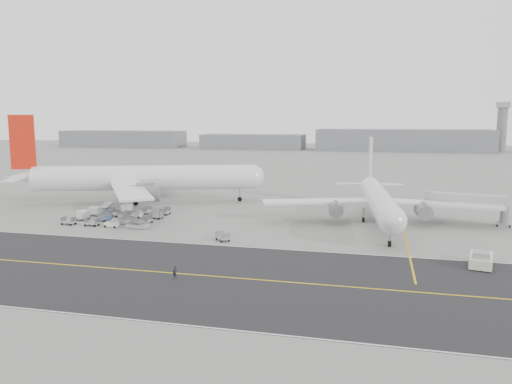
% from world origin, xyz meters
% --- Properties ---
extents(ground, '(700.00, 700.00, 0.00)m').
position_xyz_m(ground, '(0.00, 0.00, 0.00)').
color(ground, gray).
rests_on(ground, ground).
extents(taxiway, '(220.00, 59.00, 0.03)m').
position_xyz_m(taxiway, '(5.02, -17.98, 0.01)').
color(taxiway, '#27272A').
rests_on(taxiway, ground).
extents(horizon_buildings, '(520.00, 28.00, 28.00)m').
position_xyz_m(horizon_buildings, '(30.00, 260.00, 0.00)').
color(horizon_buildings, gray).
rests_on(horizon_buildings, ground).
extents(control_tower, '(7.00, 7.00, 31.25)m').
position_xyz_m(control_tower, '(100.00, 265.00, 16.25)').
color(control_tower, gray).
rests_on(control_tower, ground).
extents(airliner_a, '(60.62, 59.50, 21.75)m').
position_xyz_m(airliner_a, '(-32.62, 33.40, 6.26)').
color(airliner_a, white).
rests_on(airliner_a, ground).
extents(airliner_b, '(46.97, 47.70, 16.47)m').
position_xyz_m(airliner_b, '(25.16, 22.72, 4.76)').
color(airliner_b, white).
rests_on(airliner_b, ground).
extents(pushback_tug, '(4.23, 8.34, 2.35)m').
position_xyz_m(pushback_tug, '(39.52, -4.56, 0.96)').
color(pushback_tug, silver).
rests_on(pushback_tug, ground).
extents(jet_bridge, '(16.34, 6.45, 6.10)m').
position_xyz_m(jet_bridge, '(42.41, 26.71, 4.25)').
color(jet_bridge, gray).
rests_on(jet_bridge, ground).
extents(gse_cluster, '(24.53, 23.80, 2.03)m').
position_xyz_m(gse_cluster, '(-27.07, 13.54, 0.00)').
color(gse_cluster, '#97979C').
rests_on(gse_cluster, ground).
extents(stray_dolly, '(2.95, 3.01, 1.61)m').
position_xyz_m(stray_dolly, '(-0.65, 0.93, 0.00)').
color(stray_dolly, silver).
rests_on(stray_dolly, ground).
extents(ground_crew_a, '(0.70, 0.55, 1.69)m').
position_xyz_m(ground_crew_a, '(-0.58, -20.03, 0.85)').
color(ground_crew_a, black).
rests_on(ground_crew_a, ground).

